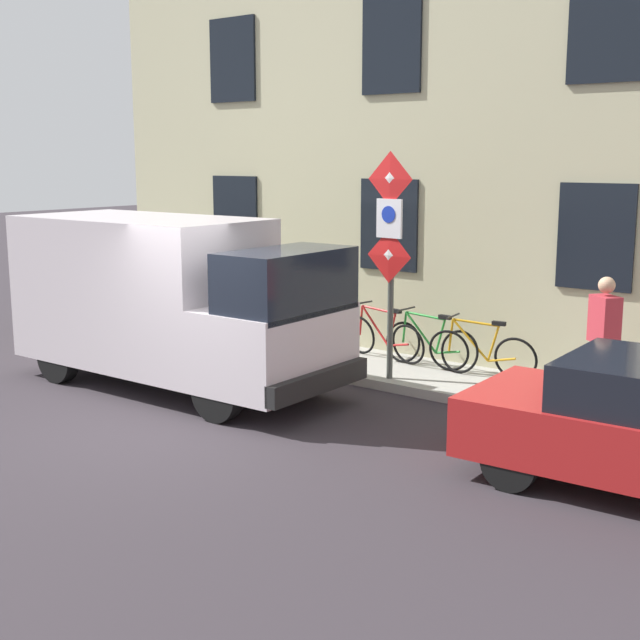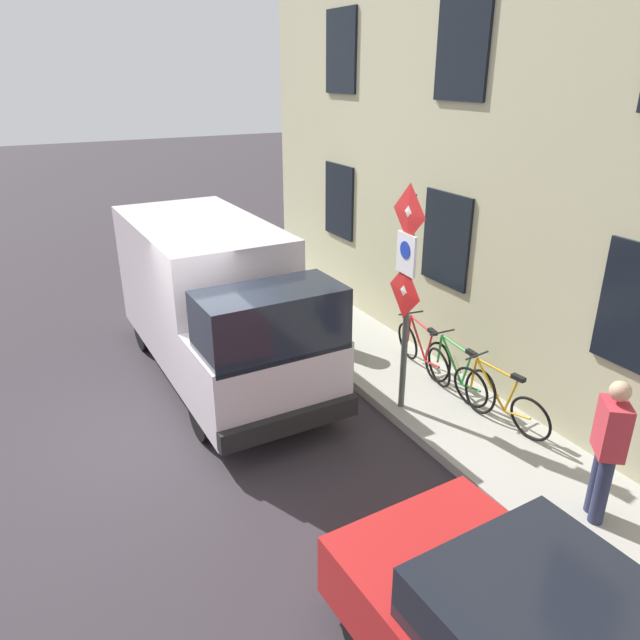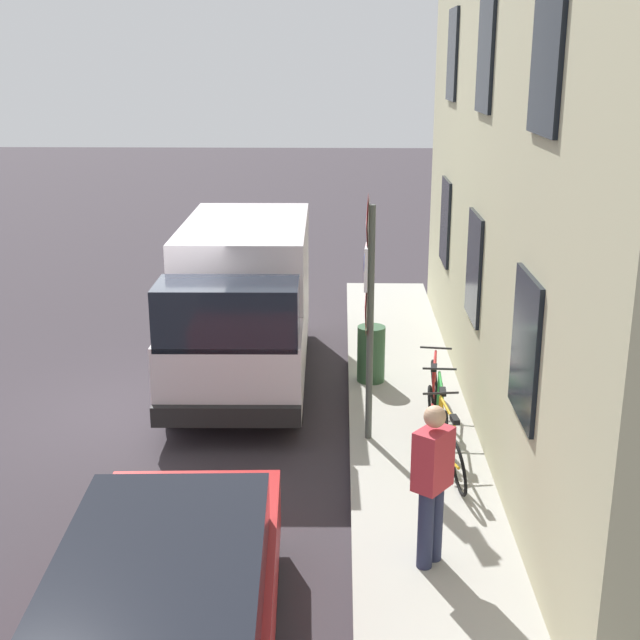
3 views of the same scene
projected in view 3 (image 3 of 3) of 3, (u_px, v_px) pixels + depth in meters
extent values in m
plane|color=#302A2F|center=(145.00, 414.00, 12.66)|extent=(80.00, 80.00, 0.00)
cube|color=#A09E95|center=(408.00, 413.00, 12.54)|extent=(1.74, 14.65, 0.14)
cube|color=#B9B48E|center=(507.00, 175.00, 11.49)|extent=(0.70, 12.65, 7.11)
cube|color=black|center=(526.00, 348.00, 8.55)|extent=(0.06, 1.10, 1.50)
cube|color=black|center=(474.00, 267.00, 11.88)|extent=(0.06, 1.10, 1.50)
cube|color=black|center=(446.00, 222.00, 15.20)|extent=(0.06, 1.10, 1.50)
cube|color=black|center=(548.00, 51.00, 7.72)|extent=(0.06, 1.10, 1.50)
cube|color=black|center=(486.00, 53.00, 11.05)|extent=(0.06, 1.10, 1.50)
cube|color=black|center=(453.00, 55.00, 14.37)|extent=(0.06, 1.10, 1.50)
cylinder|color=#474C47|center=(370.00, 326.00, 11.10)|extent=(0.09, 0.09, 3.17)
pyramid|color=silver|center=(366.00, 224.00, 10.71)|extent=(0.08, 0.50, 0.50)
pyramid|color=red|center=(366.00, 224.00, 10.71)|extent=(0.06, 0.56, 0.56)
cube|color=white|center=(367.00, 267.00, 10.87)|extent=(0.07, 0.44, 0.56)
cylinder|color=#1933B2|center=(365.00, 262.00, 10.86)|extent=(0.03, 0.24, 0.24)
pyramid|color=silver|center=(364.00, 308.00, 11.04)|extent=(0.08, 0.50, 0.50)
pyramid|color=red|center=(365.00, 308.00, 11.03)|extent=(0.06, 0.56, 0.56)
cube|color=silver|center=(247.00, 286.00, 14.29)|extent=(2.07, 3.84, 2.18)
cube|color=silver|center=(231.00, 370.00, 11.96)|extent=(2.03, 1.44, 1.10)
cube|color=black|center=(228.00, 313.00, 11.50)|extent=(1.94, 1.02, 0.84)
cube|color=black|center=(226.00, 416.00, 11.35)|extent=(2.00, 0.20, 0.28)
cylinder|color=black|center=(295.00, 397.00, 12.32)|extent=(0.23, 0.76, 0.76)
cylinder|color=black|center=(173.00, 396.00, 12.33)|extent=(0.23, 0.76, 0.76)
cylinder|color=black|center=(301.00, 327.00, 15.51)|extent=(0.23, 0.76, 0.76)
cylinder|color=black|center=(205.00, 327.00, 15.52)|extent=(0.23, 0.76, 0.76)
cube|color=#AC1D1D|center=(170.00, 615.00, 7.16)|extent=(1.92, 4.07, 0.64)
cube|color=black|center=(163.00, 577.00, 6.83)|extent=(1.71, 2.47, 0.60)
cylinder|color=black|center=(114.00, 557.00, 8.49)|extent=(0.21, 0.61, 0.60)
cylinder|color=black|center=(269.00, 556.00, 8.52)|extent=(0.21, 0.61, 0.60)
torus|color=black|center=(438.00, 431.00, 10.96)|extent=(0.21, 0.67, 0.66)
torus|color=black|center=(459.00, 468.00, 9.97)|extent=(0.21, 0.67, 0.66)
cylinder|color=orange|center=(445.00, 427.00, 10.58)|extent=(0.11, 0.60, 0.60)
cylinder|color=orange|center=(447.00, 409.00, 10.43)|extent=(0.12, 0.73, 0.07)
cylinder|color=orange|center=(452.00, 441.00, 10.24)|extent=(0.06, 0.19, 0.55)
cylinder|color=orange|center=(454.00, 463.00, 10.18)|extent=(0.09, 0.43, 0.12)
cylinder|color=orange|center=(439.00, 414.00, 10.87)|extent=(0.05, 0.09, 0.50)
cube|color=black|center=(455.00, 419.00, 10.08)|extent=(0.10, 0.21, 0.06)
cylinder|color=#262626|center=(441.00, 393.00, 10.76)|extent=(0.46, 0.09, 0.03)
torus|color=black|center=(438.00, 405.00, 11.81)|extent=(0.15, 0.66, 0.66)
torus|color=black|center=(442.00, 436.00, 10.81)|extent=(0.15, 0.66, 0.66)
cylinder|color=green|center=(440.00, 400.00, 11.43)|extent=(0.07, 0.60, 0.60)
cylinder|color=green|center=(441.00, 383.00, 11.28)|extent=(0.07, 0.73, 0.07)
cylinder|color=green|center=(441.00, 412.00, 11.09)|extent=(0.05, 0.19, 0.55)
cylinder|color=green|center=(441.00, 432.00, 11.02)|extent=(0.06, 0.43, 0.12)
cylinder|color=green|center=(439.00, 389.00, 11.71)|extent=(0.04, 0.09, 0.50)
cube|color=black|center=(443.00, 392.00, 10.93)|extent=(0.09, 0.20, 0.06)
cylinder|color=#262626|center=(440.00, 369.00, 11.60)|extent=(0.46, 0.05, 0.03)
torus|color=black|center=(435.00, 382.00, 12.65)|extent=(0.23, 0.67, 0.66)
torus|color=black|center=(432.00, 409.00, 11.66)|extent=(0.23, 0.67, 0.66)
cylinder|color=red|center=(434.00, 377.00, 12.27)|extent=(0.12, 0.60, 0.60)
cylinder|color=red|center=(435.00, 361.00, 12.12)|extent=(0.14, 0.72, 0.07)
cylinder|color=red|center=(433.00, 387.00, 11.94)|extent=(0.06, 0.19, 0.55)
cylinder|color=red|center=(432.00, 406.00, 11.87)|extent=(0.10, 0.43, 0.12)
cylinder|color=red|center=(435.00, 367.00, 12.56)|extent=(0.05, 0.09, 0.50)
cube|color=black|center=(434.00, 368.00, 11.77)|extent=(0.11, 0.21, 0.06)
cylinder|color=#262626|center=(436.00, 348.00, 12.44)|extent=(0.46, 0.09, 0.03)
cylinder|color=#262B47|center=(425.00, 529.00, 8.50)|extent=(0.16, 0.16, 0.85)
cylinder|color=#262B47|center=(435.00, 522.00, 8.63)|extent=(0.16, 0.16, 0.85)
cube|color=#B42F39|center=(433.00, 459.00, 8.35)|extent=(0.45, 0.48, 0.62)
sphere|color=tan|center=(435.00, 417.00, 8.22)|extent=(0.22, 0.22, 0.22)
cylinder|color=#2D5133|center=(371.00, 354.00, 13.48)|extent=(0.44, 0.44, 0.90)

